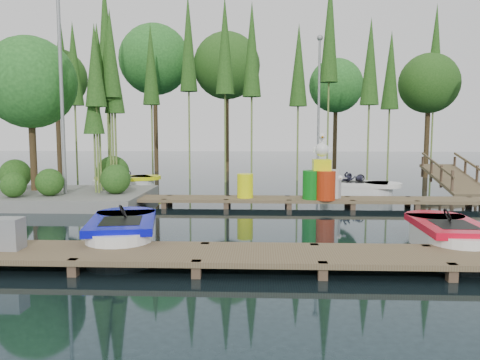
{
  "coord_description": "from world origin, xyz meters",
  "views": [
    {
      "loc": [
        1.09,
        -12.89,
        2.51
      ],
      "look_at": [
        0.5,
        0.5,
        1.1
      ],
      "focal_mm": 35.0,
      "sensor_mm": 36.0,
      "label": 1
    }
  ],
  "objects_px": {
    "boat_yellow_far": "(125,184)",
    "utility_cabinet": "(9,234)",
    "boat_red": "(448,237)",
    "drum_cluster": "(322,180)",
    "boat_blue": "(123,234)",
    "yellow_barrel": "(245,186)",
    "island": "(49,112)"
  },
  "relations": [
    {
      "from": "boat_yellow_far",
      "to": "utility_cabinet",
      "type": "xyz_separation_m",
      "value": [
        0.95,
        -10.82,
        0.29
      ]
    },
    {
      "from": "boat_yellow_far",
      "to": "utility_cabinet",
      "type": "relative_size",
      "value": 5.25
    },
    {
      "from": "boat_red",
      "to": "utility_cabinet",
      "type": "height_order",
      "value": "utility_cabinet"
    },
    {
      "from": "boat_red",
      "to": "drum_cluster",
      "type": "relative_size",
      "value": 1.34
    },
    {
      "from": "boat_blue",
      "to": "utility_cabinet",
      "type": "height_order",
      "value": "boat_blue"
    },
    {
      "from": "boat_yellow_far",
      "to": "yellow_barrel",
      "type": "bearing_deg",
      "value": -46.56
    },
    {
      "from": "drum_cluster",
      "to": "utility_cabinet",
      "type": "bearing_deg",
      "value": -134.49
    },
    {
      "from": "island",
      "to": "boat_blue",
      "type": "xyz_separation_m",
      "value": [
        4.41,
        -6.35,
        -2.89
      ]
    },
    {
      "from": "boat_yellow_far",
      "to": "drum_cluster",
      "type": "bearing_deg",
      "value": -37.39
    },
    {
      "from": "boat_red",
      "to": "utility_cabinet",
      "type": "relative_size",
      "value": 4.84
    },
    {
      "from": "island",
      "to": "yellow_barrel",
      "type": "relative_size",
      "value": 8.47
    },
    {
      "from": "boat_yellow_far",
      "to": "yellow_barrel",
      "type": "relative_size",
      "value": 3.89
    },
    {
      "from": "boat_blue",
      "to": "drum_cluster",
      "type": "distance_m",
      "value": 7.38
    },
    {
      "from": "boat_blue",
      "to": "drum_cluster",
      "type": "xyz_separation_m",
      "value": [
        4.99,
        5.4,
        0.64
      ]
    },
    {
      "from": "boat_blue",
      "to": "boat_yellow_far",
      "type": "bearing_deg",
      "value": 94.84
    },
    {
      "from": "boat_yellow_far",
      "to": "boat_blue",
      "type": "bearing_deg",
      "value": -84.02
    },
    {
      "from": "utility_cabinet",
      "to": "boat_yellow_far",
      "type": "bearing_deg",
      "value": 95.04
    },
    {
      "from": "boat_blue",
      "to": "boat_red",
      "type": "relative_size",
      "value": 1.11
    },
    {
      "from": "utility_cabinet",
      "to": "boat_blue",
      "type": "bearing_deg",
      "value": 39.89
    },
    {
      "from": "utility_cabinet",
      "to": "drum_cluster",
      "type": "relative_size",
      "value": 0.28
    },
    {
      "from": "utility_cabinet",
      "to": "drum_cluster",
      "type": "height_order",
      "value": "drum_cluster"
    },
    {
      "from": "island",
      "to": "boat_red",
      "type": "bearing_deg",
      "value": -28.85
    },
    {
      "from": "boat_red",
      "to": "boat_yellow_far",
      "type": "height_order",
      "value": "boat_yellow_far"
    },
    {
      "from": "boat_yellow_far",
      "to": "utility_cabinet",
      "type": "distance_m",
      "value": 10.87
    },
    {
      "from": "boat_red",
      "to": "yellow_barrel",
      "type": "relative_size",
      "value": 3.59
    },
    {
      "from": "utility_cabinet",
      "to": "yellow_barrel",
      "type": "bearing_deg",
      "value": 59.05
    },
    {
      "from": "island",
      "to": "drum_cluster",
      "type": "bearing_deg",
      "value": -5.75
    },
    {
      "from": "boat_yellow_far",
      "to": "drum_cluster",
      "type": "height_order",
      "value": "drum_cluster"
    },
    {
      "from": "utility_cabinet",
      "to": "drum_cluster",
      "type": "distance_m",
      "value": 9.6
    },
    {
      "from": "boat_red",
      "to": "boat_yellow_far",
      "type": "distance_m",
      "value": 13.4
    },
    {
      "from": "boat_red",
      "to": "drum_cluster",
      "type": "distance_m",
      "value": 5.71
    },
    {
      "from": "utility_cabinet",
      "to": "drum_cluster",
      "type": "bearing_deg",
      "value": 45.51
    }
  ]
}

